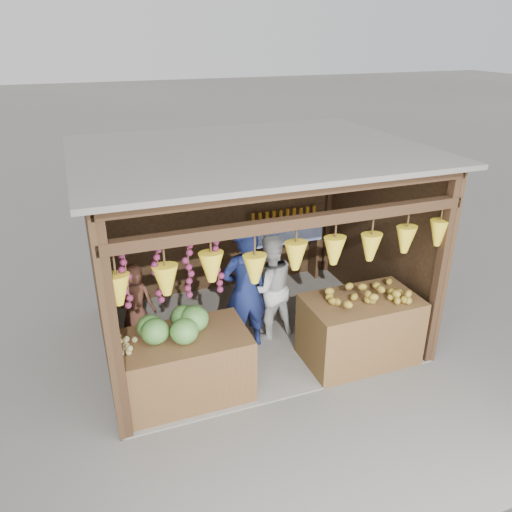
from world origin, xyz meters
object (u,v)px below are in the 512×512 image
Objects in this scene: counter_right at (360,329)px; vendor_seated at (135,300)px; counter_left at (185,366)px; woman_standing at (269,287)px; man_standing at (245,291)px.

vendor_seated is (-2.68, 1.21, 0.33)m from counter_right.
counter_left is 1.03× the size of counter_right.
counter_right is 1.33m from woman_standing.
vendor_seated reaches higher than counter_right.
counter_left is 0.98× the size of woman_standing.
counter_left is 1.30m from man_standing.
woman_standing is (1.40, 0.87, 0.35)m from counter_left.
counter_left is at bearing 31.98° from man_standing.
vendor_seated is at bearing 108.32° from counter_left.
woman_standing is at bearing 133.64° from counter_right.
woman_standing reaches higher than counter_left.
woman_standing is at bearing 31.82° from counter_left.
man_standing reaches higher than counter_left.
man_standing is (-1.31, 0.77, 0.42)m from counter_right.
man_standing is (0.99, 0.71, 0.46)m from counter_left.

